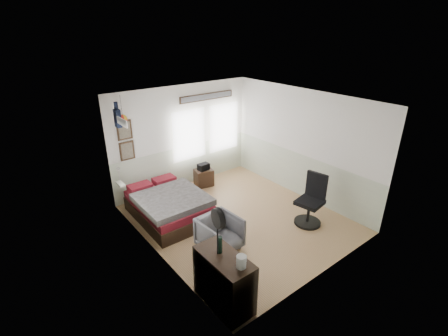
{
  "coord_description": "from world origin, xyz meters",
  "views": [
    {
      "loc": [
        -4.11,
        -4.74,
        4.04
      ],
      "look_at": [
        -0.1,
        0.4,
        1.15
      ],
      "focal_mm": 26.0,
      "sensor_mm": 36.0,
      "label": 1
    }
  ],
  "objects": [
    {
      "name": "stand_fan",
      "position": [
        -1.76,
        -1.59,
        1.5
      ],
      "size": [
        0.13,
        0.32,
        0.78
      ],
      "rotation": [
        0.0,
        0.0,
        -0.16
      ],
      "color": "black",
      "rests_on": "dresser"
    },
    {
      "name": "nightstand",
      "position": [
        0.35,
        1.87,
        0.23
      ],
      "size": [
        0.53,
        0.46,
        0.46
      ],
      "primitive_type": "cube",
      "rotation": [
        0.0,
        0.0,
        -0.2
      ],
      "color": "black",
      "rests_on": "ground_plane"
    },
    {
      "name": "task_chair",
      "position": [
        1.15,
        -1.07,
        0.47
      ],
      "size": [
        0.59,
        0.59,
        1.16
      ],
      "rotation": [
        0.0,
        0.0,
        0.17
      ],
      "color": "black",
      "rests_on": "ground_plane"
    },
    {
      "name": "black_bag",
      "position": [
        0.35,
        1.87,
        0.55
      ],
      "size": [
        0.31,
        0.21,
        0.18
      ],
      "primitive_type": "cube",
      "rotation": [
        0.0,
        0.0,
        0.04
      ],
      "color": "black",
      "rests_on": "nightstand"
    },
    {
      "name": "bed",
      "position": [
        -1.2,
        1.03,
        0.3
      ],
      "size": [
        1.42,
        1.94,
        0.62
      ],
      "rotation": [
        0.0,
        0.0,
        -0.01
      ],
      "color": "black",
      "rests_on": "ground_plane"
    },
    {
      "name": "room_shell",
      "position": [
        -0.08,
        0.19,
        1.61
      ],
      "size": [
        4.02,
        4.52,
        2.71
      ],
      "color": "silver",
      "rests_on": "ground_plane"
    },
    {
      "name": "wall_decor",
      "position": [
        -1.1,
        1.96,
        2.1
      ],
      "size": [
        3.55,
        1.32,
        1.44
      ],
      "color": "#422F20",
      "rests_on": "room_shell"
    },
    {
      "name": "bottle",
      "position": [
        -1.73,
        -1.59,
        1.04
      ],
      "size": [
        0.07,
        0.07,
        0.29
      ],
      "primitive_type": "cylinder",
      "color": "black",
      "rests_on": "dresser"
    },
    {
      "name": "kettle",
      "position": [
        -1.69,
        -2.03,
        1.0
      ],
      "size": [
        0.17,
        0.14,
        0.19
      ],
      "rotation": [
        0.0,
        0.0,
        0.25
      ],
      "color": "silver",
      "rests_on": "dresser"
    },
    {
      "name": "ground_plane",
      "position": [
        0.0,
        0.0,
        -0.01
      ],
      "size": [
        4.0,
        4.5,
        0.01
      ],
      "primitive_type": "cube",
      "color": "#AB8147"
    },
    {
      "name": "dresser",
      "position": [
        -1.74,
        -1.7,
        0.45
      ],
      "size": [
        0.48,
        1.0,
        0.9
      ],
      "primitive_type": "cube",
      "color": "black",
      "rests_on": "ground_plane"
    },
    {
      "name": "armchair",
      "position": [
        -0.97,
        -0.58,
        0.34
      ],
      "size": [
        0.77,
        0.79,
        0.68
      ],
      "primitive_type": "imported",
      "rotation": [
        0.0,
        0.0,
        0.06
      ],
      "color": "#5B5A63",
      "rests_on": "ground_plane"
    }
  ]
}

